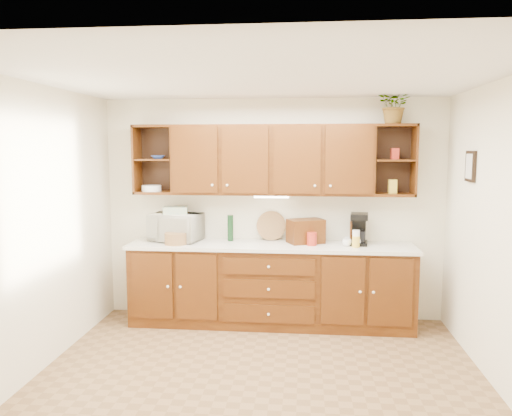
% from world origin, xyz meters
% --- Properties ---
extents(floor, '(4.00, 4.00, 0.00)m').
position_xyz_m(floor, '(0.00, 0.00, 0.00)').
color(floor, brown).
rests_on(floor, ground).
extents(ceiling, '(4.00, 4.00, 0.00)m').
position_xyz_m(ceiling, '(0.00, 0.00, 2.60)').
color(ceiling, white).
rests_on(ceiling, back_wall).
extents(back_wall, '(4.00, 0.00, 4.00)m').
position_xyz_m(back_wall, '(0.00, 1.75, 1.30)').
color(back_wall, '#F1E9CA').
rests_on(back_wall, floor).
extents(left_wall, '(0.00, 3.50, 3.50)m').
position_xyz_m(left_wall, '(-2.00, 0.00, 1.30)').
color(left_wall, '#F1E9CA').
rests_on(left_wall, floor).
extents(right_wall, '(0.00, 3.50, 3.50)m').
position_xyz_m(right_wall, '(2.00, 0.00, 1.30)').
color(right_wall, '#F1E9CA').
rests_on(right_wall, floor).
extents(base_cabinets, '(3.20, 0.60, 0.90)m').
position_xyz_m(base_cabinets, '(0.00, 1.45, 0.45)').
color(base_cabinets, '#351606').
rests_on(base_cabinets, floor).
extents(countertop, '(3.24, 0.64, 0.04)m').
position_xyz_m(countertop, '(0.00, 1.44, 0.92)').
color(countertop, silver).
rests_on(countertop, base_cabinets).
extents(upper_cabinets, '(3.20, 0.33, 0.80)m').
position_xyz_m(upper_cabinets, '(0.01, 1.59, 1.89)').
color(upper_cabinets, '#351606').
rests_on(upper_cabinets, back_wall).
extents(undercabinet_light, '(0.40, 0.05, 0.02)m').
position_xyz_m(undercabinet_light, '(0.00, 1.53, 1.47)').
color(undercabinet_light, white).
rests_on(undercabinet_light, upper_cabinets).
extents(framed_picture, '(0.03, 0.24, 0.30)m').
position_xyz_m(framed_picture, '(1.98, 0.90, 1.85)').
color(framed_picture, black).
rests_on(framed_picture, right_wall).
extents(wicker_basket, '(0.27, 0.27, 0.13)m').
position_xyz_m(wicker_basket, '(-1.07, 1.32, 1.01)').
color(wicker_basket, '#8B5F39').
rests_on(wicker_basket, countertop).
extents(microwave, '(0.65, 0.50, 0.32)m').
position_xyz_m(microwave, '(-1.13, 1.54, 1.10)').
color(microwave, beige).
rests_on(microwave, countertop).
extents(towel_stack, '(0.31, 0.25, 0.08)m').
position_xyz_m(towel_stack, '(-1.13, 1.54, 1.30)').
color(towel_stack, tan).
rests_on(towel_stack, microwave).
extents(wine_bottle, '(0.08, 0.08, 0.31)m').
position_xyz_m(wine_bottle, '(-0.49, 1.59, 1.09)').
color(wine_bottle, black).
rests_on(wine_bottle, countertop).
extents(woven_tray, '(0.36, 0.14, 0.34)m').
position_xyz_m(woven_tray, '(-0.01, 1.69, 0.95)').
color(woven_tray, '#8B5F39').
rests_on(woven_tray, countertop).
extents(bread_box, '(0.46, 0.39, 0.27)m').
position_xyz_m(bread_box, '(0.40, 1.55, 1.08)').
color(bread_box, '#351606').
rests_on(bread_box, countertop).
extents(mug_tree, '(0.23, 0.24, 0.27)m').
position_xyz_m(mug_tree, '(0.90, 1.46, 0.98)').
color(mug_tree, '#351606').
rests_on(mug_tree, countertop).
extents(canister_red, '(0.13, 0.13, 0.15)m').
position_xyz_m(canister_red, '(0.46, 1.40, 1.01)').
color(canister_red, '#A22417').
rests_on(canister_red, countertop).
extents(canister_white, '(0.10, 0.10, 0.18)m').
position_xyz_m(canister_white, '(0.95, 1.40, 1.03)').
color(canister_white, white).
rests_on(canister_white, countertop).
extents(canister_yellow, '(0.09, 0.09, 0.12)m').
position_xyz_m(canister_yellow, '(0.95, 1.35, 1.00)').
color(canister_yellow, gold).
rests_on(canister_yellow, countertop).
extents(coffee_maker, '(0.22, 0.27, 0.36)m').
position_xyz_m(coffee_maker, '(0.99, 1.52, 1.11)').
color(coffee_maker, black).
rests_on(coffee_maker, countertop).
extents(bowl_stack, '(0.20, 0.20, 0.04)m').
position_xyz_m(bowl_stack, '(-1.32, 1.55, 1.92)').
color(bowl_stack, navy).
rests_on(bowl_stack, upper_cabinets).
extents(plate_stack, '(0.30, 0.30, 0.07)m').
position_xyz_m(plate_stack, '(-1.41, 1.56, 1.56)').
color(plate_stack, white).
rests_on(plate_stack, upper_cabinets).
extents(pantry_box_yellow, '(0.09, 0.07, 0.15)m').
position_xyz_m(pantry_box_yellow, '(1.36, 1.56, 1.60)').
color(pantry_box_yellow, gold).
rests_on(pantry_box_yellow, upper_cabinets).
extents(pantry_box_red, '(0.09, 0.08, 0.12)m').
position_xyz_m(pantry_box_red, '(1.37, 1.57, 1.96)').
color(pantry_box_red, '#A22417').
rests_on(pantry_box_red, upper_cabinets).
extents(potted_plant, '(0.44, 0.41, 0.41)m').
position_xyz_m(potted_plant, '(1.36, 1.55, 2.50)').
color(potted_plant, '#999999').
rests_on(potted_plant, upper_cabinets).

